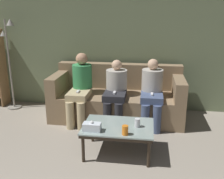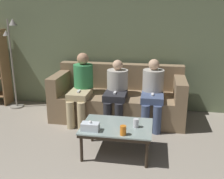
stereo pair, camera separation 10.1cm
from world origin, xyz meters
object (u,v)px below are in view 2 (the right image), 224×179
seated_person_left_end (82,85)px  coffee_table (117,129)px  cup_near_right (136,123)px  seated_person_mid_right (153,90)px  cup_near_left (123,130)px  seated_person_mid_left (116,89)px  standing_lamp (12,55)px  tissue_box (90,127)px  couch (118,99)px

seated_person_left_end → coffee_table: bearing=-53.1°
cup_near_right → seated_person_mid_right: (0.18, 1.02, 0.13)m
cup_near_left → seated_person_mid_left: 1.30m
cup_near_right → standing_lamp: size_ratio=0.07×
standing_lamp → seated_person_mid_right: (2.62, -0.38, -0.45)m
coffee_table → seated_person_mid_left: 1.05m
coffee_table → tissue_box: bearing=-147.5°
cup_near_right → tissue_box: tissue_box is taller
seated_person_mid_left → seated_person_mid_right: 0.59m
cup_near_right → seated_person_left_end: 1.44m
couch → standing_lamp: size_ratio=1.33×
standing_lamp → seated_person_mid_right: 2.68m
cup_near_right → standing_lamp: standing_lamp is taller
seated_person_mid_right → seated_person_left_end: bearing=-179.6°
cup_near_left → seated_person_mid_left: bearing=102.5°
standing_lamp → tissue_box: bearing=-40.1°
coffee_table → cup_near_right: cup_near_right is taller
coffee_table → seated_person_mid_left: seated_person_mid_left is taller
cup_near_left → standing_lamp: size_ratio=0.07×
couch → seated_person_mid_left: size_ratio=2.14×
tissue_box → seated_person_left_end: bearing=110.7°
standing_lamp → seated_person_mid_right: bearing=-8.2°
cup_near_right → tissue_box: bearing=-161.0°
cup_near_right → seated_person_left_end: bearing=134.7°
coffee_table → standing_lamp: 2.69m
standing_lamp → seated_person_mid_left: 2.11m
standing_lamp → seated_person_mid_right: size_ratio=1.57×
seated_person_mid_left → tissue_box: bearing=-96.4°
couch → seated_person_left_end: bearing=-158.6°
coffee_table → cup_near_left: cup_near_left is taller
coffee_table → seated_person_mid_right: size_ratio=0.84×
coffee_table → standing_lamp: bearing=147.5°
couch → tissue_box: (-0.14, -1.44, 0.12)m
tissue_box → cup_near_right: bearing=19.0°
couch → standing_lamp: 2.15m
coffee_table → couch: bearing=97.6°
seated_person_mid_left → seated_person_mid_right: (0.59, 0.00, 0.01)m
cup_near_left → tissue_box: (-0.42, 0.05, -0.01)m
standing_lamp → cup_near_right: bearing=-29.9°
cup_near_right → seated_person_mid_left: (-0.41, 1.02, 0.12)m
couch → coffee_table: bearing=-82.4°
coffee_table → seated_person_left_end: 1.29m
seated_person_left_end → seated_person_mid_right: seated_person_left_end is taller
seated_person_left_end → cup_near_left: bearing=-55.2°
coffee_table → tissue_box: 0.37m
couch → coffee_table: couch is taller
coffee_table → seated_person_mid_right: seated_person_mid_right is taller
couch → cup_near_left: couch is taller
coffee_table → cup_near_right: (0.25, -0.00, 0.10)m
cup_near_left → standing_lamp: bearing=144.6°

